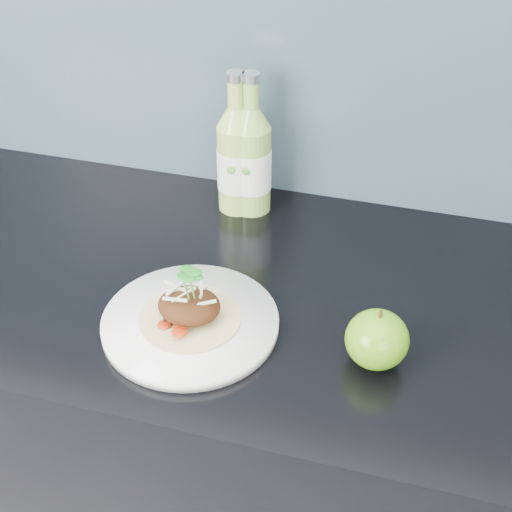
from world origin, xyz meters
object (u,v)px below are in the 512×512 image
object	(u,v)px
green_apple	(377,339)
cider_bottle_left	(237,159)
dinner_plate	(190,323)
cider_bottle_right	(251,160)

from	to	relation	value
green_apple	cider_bottle_left	size ratio (longest dim) A/B	0.45
cider_bottle_left	dinner_plate	bearing A→B (deg)	-93.15
green_apple	cider_bottle_right	world-z (taller)	cider_bottle_right
dinner_plate	cider_bottle_right	distance (m)	0.34
green_apple	cider_bottle_right	size ratio (longest dim) A/B	0.45
green_apple	cider_bottle_right	bearing A→B (deg)	129.47
dinner_plate	cider_bottle_right	bearing A→B (deg)	90.52
dinner_plate	green_apple	world-z (taller)	green_apple
dinner_plate	cider_bottle_left	distance (m)	0.33
dinner_plate	cider_bottle_right	size ratio (longest dim) A/B	1.20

